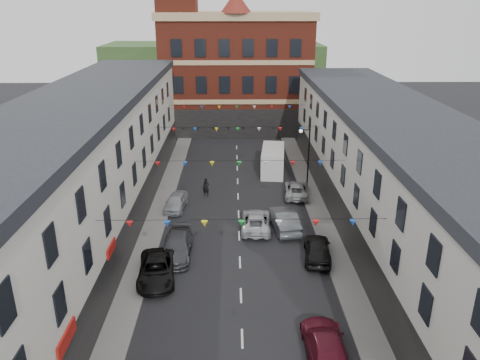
{
  "coord_description": "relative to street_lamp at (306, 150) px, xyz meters",
  "views": [
    {
      "loc": [
        -0.43,
        -28.67,
        17.06
      ],
      "look_at": [
        0.1,
        6.79,
        3.62
      ],
      "focal_mm": 35.0,
      "sensor_mm": 36.0,
      "label": 1
    }
  ],
  "objects": [
    {
      "name": "clock_tower",
      "position": [
        -14.05,
        21.0,
        11.03
      ],
      "size": [
        5.6,
        5.6,
        30.0
      ],
      "color": "maroon",
      "rests_on": "ground"
    },
    {
      "name": "ground",
      "position": [
        -6.55,
        -14.0,
        -3.9
      ],
      "size": [
        160.0,
        160.0,
        0.0
      ],
      "primitive_type": "plane",
      "color": "black",
      "rests_on": "ground"
    },
    {
      "name": "white_van",
      "position": [
        -2.75,
        4.75,
        -2.58
      ],
      "size": [
        2.93,
        6.18,
        2.64
      ],
      "primitive_type": "cube",
      "rotation": [
        0.0,
        0.0,
        -0.11
      ],
      "color": "silver",
      "rests_on": "ground"
    },
    {
      "name": "street_lamp",
      "position": [
        0.0,
        0.0,
        0.0
      ],
      "size": [
        1.1,
        0.36,
        6.0
      ],
      "color": "black",
      "rests_on": "ground"
    },
    {
      "name": "car_left_d",
      "position": [
        -11.04,
        -12.98,
        -3.16
      ],
      "size": [
        2.09,
        5.13,
        1.49
      ],
      "primitive_type": "imported",
      "rotation": [
        0.0,
        0.0,
        0.0
      ],
      "color": "#3D3F45",
      "rests_on": "ground"
    },
    {
      "name": "pavement_left",
      "position": [
        -13.45,
        -12.0,
        -3.83
      ],
      "size": [
        1.8,
        64.0,
        0.15
      ],
      "primitive_type": "cube",
      "color": "#605E5B",
      "rests_on": "ground"
    },
    {
      "name": "civic_building",
      "position": [
        -6.55,
        23.95,
        4.23
      ],
      "size": [
        20.6,
        13.3,
        18.5
      ],
      "color": "maroon",
      "rests_on": "ground"
    },
    {
      "name": "car_right_c",
      "position": [
        -2.34,
        -23.49,
        -3.16
      ],
      "size": [
        2.11,
        5.14,
        1.49
      ],
      "primitive_type": "imported",
      "rotation": [
        0.0,
        0.0,
        3.14
      ],
      "color": "#50101E",
      "rests_on": "ground"
    },
    {
      "name": "car_right_f",
      "position": [
        -1.05,
        -1.99,
        -3.25
      ],
      "size": [
        2.67,
        4.9,
        1.3
      ],
      "primitive_type": "imported",
      "rotation": [
        0.0,
        0.0,
        3.03
      ],
      "color": "#9D9FA2",
      "rests_on": "ground"
    },
    {
      "name": "moving_car",
      "position": [
        -5.18,
        -8.78,
        -3.22
      ],
      "size": [
        2.51,
        5.01,
        1.36
      ],
      "primitive_type": "imported",
      "rotation": [
        0.0,
        0.0,
        3.09
      ],
      "color": "silver",
      "rests_on": "ground"
    },
    {
      "name": "terrace_right",
      "position": [
        5.23,
        -13.0,
        0.95
      ],
      "size": [
        8.4,
        56.0,
        9.7
      ],
      "color": "#B8B6AC",
      "rests_on": "ground"
    },
    {
      "name": "distant_hill",
      "position": [
        -10.55,
        48.0,
        1.1
      ],
      "size": [
        40.0,
        14.0,
        10.0
      ],
      "primitive_type": "cube",
      "color": "#2B4C23",
      "rests_on": "ground"
    },
    {
      "name": "pedestrian",
      "position": [
        -9.55,
        -1.89,
        -3.01
      ],
      "size": [
        0.75,
        0.6,
        1.79
      ],
      "primitive_type": "imported",
      "rotation": [
        0.0,
        0.0,
        -0.31
      ],
      "color": "black",
      "rests_on": "ground"
    },
    {
      "name": "terrace_left",
      "position": [
        -18.33,
        -13.0,
        1.44
      ],
      "size": [
        8.4,
        56.0,
        10.7
      ],
      "color": "silver",
      "rests_on": "ground"
    },
    {
      "name": "car_right_d",
      "position": [
        -1.05,
        -13.58,
        -3.13
      ],
      "size": [
        2.37,
        4.75,
        1.55
      ],
      "primitive_type": "imported",
      "rotation": [
        0.0,
        0.0,
        3.02
      ],
      "color": "black",
      "rests_on": "ground"
    },
    {
      "name": "car_left_c",
      "position": [
        -12.05,
        -16.02,
        -3.2
      ],
      "size": [
        2.81,
        5.29,
        1.42
      ],
      "primitive_type": "imported",
      "rotation": [
        0.0,
        0.0,
        0.09
      ],
      "color": "black",
      "rests_on": "ground"
    },
    {
      "name": "car_right_e",
      "position": [
        -2.95,
        -8.83,
        -3.08
      ],
      "size": [
        2.38,
        5.19,
        1.65
      ],
      "primitive_type": "imported",
      "rotation": [
        0.0,
        0.0,
        3.27
      ],
      "color": "#555A5E",
      "rests_on": "ground"
    },
    {
      "name": "pavement_right",
      "position": [
        0.35,
        -12.0,
        -3.83
      ],
      "size": [
        1.8,
        64.0,
        0.15
      ],
      "primitive_type": "cube",
      "color": "#605E5B",
      "rests_on": "ground"
    },
    {
      "name": "car_left_e",
      "position": [
        -12.05,
        -4.79,
        -3.22
      ],
      "size": [
        2.08,
        4.18,
        1.37
      ],
      "primitive_type": "imported",
      "rotation": [
        0.0,
        0.0,
        -0.12
      ],
      "color": "#9DA0A6",
      "rests_on": "ground"
    }
  ]
}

